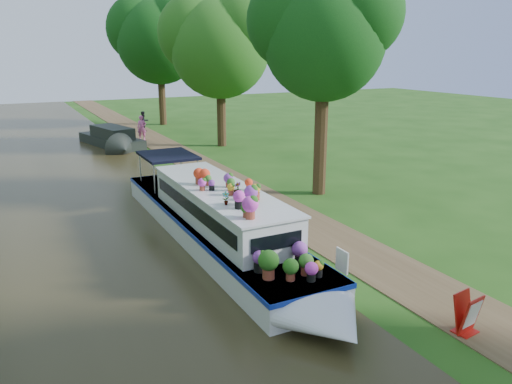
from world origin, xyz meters
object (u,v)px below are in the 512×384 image
at_px(plant_boat, 221,220).
at_px(second_boat, 112,139).
at_px(pedestrian_pink, 142,128).
at_px(pedestrian_dark, 144,121).
at_px(sandwich_board, 467,316).

relative_size(plant_boat, second_boat, 1.98).
bearing_deg(pedestrian_pink, second_boat, -131.67).
bearing_deg(second_boat, pedestrian_dark, 42.01).
relative_size(plant_boat, pedestrian_pink, 8.21).
xyz_separation_m(plant_boat, pedestrian_pink, (2.75, 19.89, 0.00)).
xyz_separation_m(plant_boat, pedestrian_dark, (3.82, 23.43, -0.07)).
distance_m(second_boat, sandwich_board, 25.47).
bearing_deg(plant_boat, sandwich_board, -68.61).
height_order(pedestrian_pink, pedestrian_dark, pedestrian_pink).
distance_m(pedestrian_pink, pedestrian_dark, 3.70).
bearing_deg(pedestrian_dark, second_boat, -140.34).
bearing_deg(second_boat, plant_boat, -105.72).
distance_m(plant_boat, pedestrian_dark, 23.74).
bearing_deg(sandwich_board, second_boat, 86.95).
bearing_deg(plant_boat, pedestrian_pink, 82.13).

